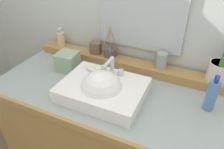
{
  "coord_description": "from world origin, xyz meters",
  "views": [
    {
      "loc": [
        0.39,
        -0.92,
        1.65
      ],
      "look_at": [
        -0.02,
        -0.02,
        1.0
      ],
      "focal_mm": 34.34,
      "sensor_mm": 36.0,
      "label": 1
    }
  ],
  "objects_px": {
    "potted_plant": "(220,68)",
    "tumbler_cup": "(162,60)",
    "soap_dispenser": "(61,38)",
    "trinket_box": "(96,48)",
    "sink_basin": "(102,90)",
    "tissue_box": "(68,61)",
    "soap_bar": "(91,69)",
    "reed_diffuser": "(110,52)",
    "lotion_bottle": "(212,95)"
  },
  "relations": [
    {
      "from": "potted_plant",
      "to": "tissue_box",
      "type": "relative_size",
      "value": 2.56
    },
    {
      "from": "soap_dispenser",
      "to": "trinket_box",
      "type": "xyz_separation_m",
      "value": [
        0.3,
        -0.01,
        -0.01
      ]
    },
    {
      "from": "potted_plant",
      "to": "reed_diffuser",
      "type": "relative_size",
      "value": 1.52
    },
    {
      "from": "reed_diffuser",
      "to": "trinket_box",
      "type": "bearing_deg",
      "value": 179.2
    },
    {
      "from": "reed_diffuser",
      "to": "tissue_box",
      "type": "bearing_deg",
      "value": -141.65
    },
    {
      "from": "reed_diffuser",
      "to": "lotion_bottle",
      "type": "xyz_separation_m",
      "value": [
        0.66,
        -0.2,
        -0.0
      ]
    },
    {
      "from": "sink_basin",
      "to": "tumbler_cup",
      "type": "bearing_deg",
      "value": 55.38
    },
    {
      "from": "soap_dispenser",
      "to": "tumbler_cup",
      "type": "height_order",
      "value": "soap_dispenser"
    },
    {
      "from": "reed_diffuser",
      "to": "tissue_box",
      "type": "distance_m",
      "value": 0.29
    },
    {
      "from": "soap_bar",
      "to": "lotion_bottle",
      "type": "relative_size",
      "value": 0.34
    },
    {
      "from": "soap_dispenser",
      "to": "trinket_box",
      "type": "bearing_deg",
      "value": -2.63
    },
    {
      "from": "potted_plant",
      "to": "soap_dispenser",
      "type": "height_order",
      "value": "potted_plant"
    },
    {
      "from": "sink_basin",
      "to": "tissue_box",
      "type": "relative_size",
      "value": 3.54
    },
    {
      "from": "potted_plant",
      "to": "lotion_bottle",
      "type": "relative_size",
      "value": 1.61
    },
    {
      "from": "soap_bar",
      "to": "tissue_box",
      "type": "distance_m",
      "value": 0.22
    },
    {
      "from": "sink_basin",
      "to": "reed_diffuser",
      "type": "distance_m",
      "value": 0.36
    },
    {
      "from": "sink_basin",
      "to": "tissue_box",
      "type": "height_order",
      "value": "sink_basin"
    },
    {
      "from": "trinket_box",
      "to": "lotion_bottle",
      "type": "height_order",
      "value": "lotion_bottle"
    },
    {
      "from": "sink_basin",
      "to": "trinket_box",
      "type": "height_order",
      "value": "sink_basin"
    },
    {
      "from": "trinket_box",
      "to": "tissue_box",
      "type": "xyz_separation_m",
      "value": [
        -0.11,
        -0.18,
        -0.04
      ]
    },
    {
      "from": "trinket_box",
      "to": "tissue_box",
      "type": "height_order",
      "value": "trinket_box"
    },
    {
      "from": "soap_dispenser",
      "to": "trinket_box",
      "type": "relative_size",
      "value": 1.59
    },
    {
      "from": "potted_plant",
      "to": "soap_dispenser",
      "type": "xyz_separation_m",
      "value": [
        -1.09,
        0.01,
        -0.03
      ]
    },
    {
      "from": "tumbler_cup",
      "to": "lotion_bottle",
      "type": "distance_m",
      "value": 0.37
    },
    {
      "from": "sink_basin",
      "to": "soap_dispenser",
      "type": "distance_m",
      "value": 0.64
    },
    {
      "from": "soap_bar",
      "to": "lotion_bottle",
      "type": "distance_m",
      "value": 0.68
    },
    {
      "from": "soap_bar",
      "to": "trinket_box",
      "type": "distance_m",
      "value": 0.26
    },
    {
      "from": "lotion_bottle",
      "to": "tissue_box",
      "type": "relative_size",
      "value": 1.59
    },
    {
      "from": "trinket_box",
      "to": "reed_diffuser",
      "type": "bearing_deg",
      "value": -11.18
    },
    {
      "from": "tumbler_cup",
      "to": "trinket_box",
      "type": "distance_m",
      "value": 0.47
    },
    {
      "from": "reed_diffuser",
      "to": "tumbler_cup",
      "type": "bearing_deg",
      "value": 0.79
    },
    {
      "from": "soap_dispenser",
      "to": "reed_diffuser",
      "type": "bearing_deg",
      "value": -2.13
    },
    {
      "from": "potted_plant",
      "to": "trinket_box",
      "type": "xyz_separation_m",
      "value": [
        -0.79,
        -0.01,
        -0.04
      ]
    },
    {
      "from": "trinket_box",
      "to": "sink_basin",
      "type": "bearing_deg",
      "value": -67.06
    },
    {
      "from": "potted_plant",
      "to": "lotion_bottle",
      "type": "xyz_separation_m",
      "value": [
        -0.02,
        -0.21,
        -0.05
      ]
    },
    {
      "from": "reed_diffuser",
      "to": "trinket_box",
      "type": "distance_m",
      "value": 0.11
    },
    {
      "from": "reed_diffuser",
      "to": "trinket_box",
      "type": "height_order",
      "value": "reed_diffuser"
    },
    {
      "from": "soap_dispenser",
      "to": "tumbler_cup",
      "type": "xyz_separation_m",
      "value": [
        0.77,
        -0.01,
        -0.0
      ]
    },
    {
      "from": "tumbler_cup",
      "to": "reed_diffuser",
      "type": "height_order",
      "value": "reed_diffuser"
    },
    {
      "from": "soap_bar",
      "to": "trinket_box",
      "type": "bearing_deg",
      "value": 112.64
    },
    {
      "from": "potted_plant",
      "to": "lotion_bottle",
      "type": "height_order",
      "value": "potted_plant"
    },
    {
      "from": "soap_bar",
      "to": "soap_dispenser",
      "type": "height_order",
      "value": "soap_dispenser"
    },
    {
      "from": "tumbler_cup",
      "to": "reed_diffuser",
      "type": "xyz_separation_m",
      "value": [
        -0.35,
        -0.0,
        -0.02
      ]
    },
    {
      "from": "potted_plant",
      "to": "tumbler_cup",
      "type": "distance_m",
      "value": 0.33
    },
    {
      "from": "lotion_bottle",
      "to": "soap_bar",
      "type": "bearing_deg",
      "value": -177.02
    },
    {
      "from": "lotion_bottle",
      "to": "potted_plant",
      "type": "bearing_deg",
      "value": 85.34
    },
    {
      "from": "reed_diffuser",
      "to": "soap_bar",
      "type": "bearing_deg",
      "value": -93.45
    },
    {
      "from": "reed_diffuser",
      "to": "soap_dispenser",
      "type": "bearing_deg",
      "value": 177.87
    },
    {
      "from": "reed_diffuser",
      "to": "tissue_box",
      "type": "xyz_separation_m",
      "value": [
        -0.23,
        -0.18,
        -0.03
      ]
    },
    {
      "from": "soap_dispenser",
      "to": "potted_plant",
      "type": "bearing_deg",
      "value": -0.44
    }
  ]
}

